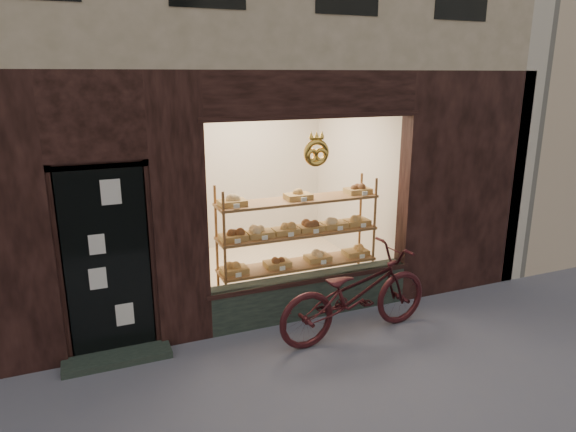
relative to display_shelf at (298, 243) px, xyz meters
name	(u,v)px	position (x,y,z in m)	size (l,w,h in m)	color
ground	(364,419)	(-0.45, -2.55, -0.85)	(90.00, 90.00, 0.00)	#58565F
display_shelf	(298,243)	(0.00, 0.00, 0.00)	(2.20, 0.45, 1.70)	olive
bicycle	(355,293)	(0.26, -1.12, -0.32)	(0.71, 2.04, 1.07)	#341013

